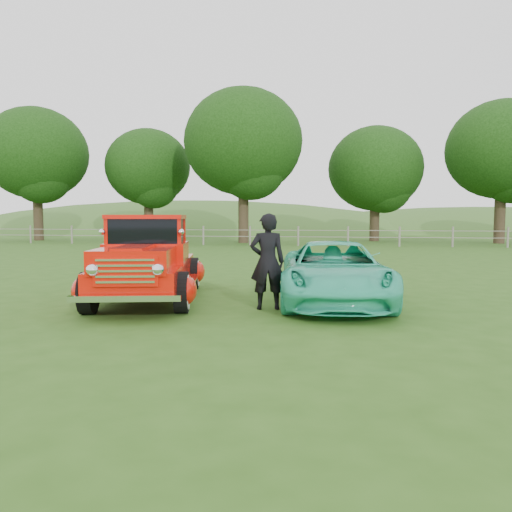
% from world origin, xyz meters
% --- Properties ---
extents(ground, '(140.00, 140.00, 0.00)m').
position_xyz_m(ground, '(0.00, 0.00, 0.00)').
color(ground, '#2B5015').
rests_on(ground, ground).
extents(distant_hills, '(116.00, 60.00, 18.00)m').
position_xyz_m(distant_hills, '(-4.08, 59.46, -4.55)').
color(distant_hills, '#386625').
rests_on(distant_hills, ground).
extents(fence_line, '(48.00, 0.12, 1.20)m').
position_xyz_m(fence_line, '(0.00, 22.00, 0.60)').
color(fence_line, gray).
rests_on(fence_line, ground).
extents(tree_far_west, '(7.60, 7.60, 9.93)m').
position_xyz_m(tree_far_west, '(-20.00, 26.00, 6.49)').
color(tree_far_west, '#302518').
rests_on(tree_far_west, ground).
extents(tree_mid_west, '(6.40, 6.40, 8.46)m').
position_xyz_m(tree_mid_west, '(-12.00, 28.00, 5.55)').
color(tree_mid_west, '#302518').
rests_on(tree_mid_west, ground).
extents(tree_near_west, '(8.00, 8.00, 10.42)m').
position_xyz_m(tree_near_west, '(-4.00, 25.00, 6.80)').
color(tree_near_west, '#302518').
rests_on(tree_near_west, ground).
extents(tree_near_east, '(6.80, 6.80, 8.33)m').
position_xyz_m(tree_near_east, '(5.00, 29.00, 5.25)').
color(tree_near_east, '#302518').
rests_on(tree_near_east, ground).
extents(tree_mid_east, '(7.20, 7.20, 9.44)m').
position_xyz_m(tree_mid_east, '(13.00, 27.00, 6.17)').
color(tree_mid_east, '#302518').
rests_on(tree_mid_east, ground).
extents(red_pickup, '(3.02, 5.25, 1.78)m').
position_xyz_m(red_pickup, '(-1.44, 1.36, 0.80)').
color(red_pickup, black).
rests_on(red_pickup, ground).
extents(teal_sedan, '(2.47, 4.66, 1.25)m').
position_xyz_m(teal_sedan, '(2.41, 1.58, 0.62)').
color(teal_sedan, '#31C59B').
rests_on(teal_sedan, ground).
extents(man, '(0.74, 0.57, 1.81)m').
position_xyz_m(man, '(1.18, 0.72, 0.90)').
color(man, black).
rests_on(man, ground).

